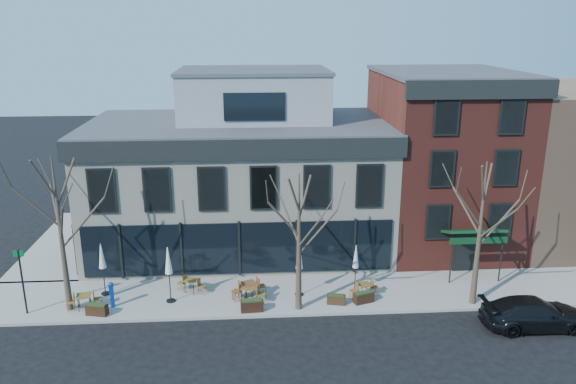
{
  "coord_description": "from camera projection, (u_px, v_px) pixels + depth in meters",
  "views": [
    {
      "loc": [
        0.78,
        -29.21,
        14.0
      ],
      "look_at": [
        2.86,
        2.0,
        4.51
      ],
      "focal_mm": 35.0,
      "sensor_mm": 36.0,
      "label": 1
    }
  ],
  "objects": [
    {
      "name": "cafe_set_3",
      "position": [
        249.0,
        288.0,
        29.33
      ],
      "size": [
        1.92,
        1.18,
        1.0
      ],
      "color": "brown",
      "rests_on": "sidewalk_front"
    },
    {
      "name": "cafe_set_0",
      "position": [
        84.0,
        300.0,
        28.18
      ],
      "size": [
        1.77,
        0.83,
        0.91
      ],
      "color": "brown",
      "rests_on": "sidewalk_front"
    },
    {
      "name": "parked_sedan",
      "position": [
        534.0,
        313.0,
        26.67
      ],
      "size": [
        5.04,
        2.05,
        1.46
      ],
      "primitive_type": "imported",
      "rotation": [
        0.0,
        0.0,
        1.57
      ],
      "color": "black",
      "rests_on": "ground"
    },
    {
      "name": "cafe_set_1",
      "position": [
        192.0,
        284.0,
        29.94
      ],
      "size": [
        1.65,
        1.06,
        0.86
      ],
      "color": "brown",
      "rests_on": "sidewalk_front"
    },
    {
      "name": "umbrella_3",
      "position": [
        299.0,
        259.0,
        29.14
      ],
      "size": [
        0.46,
        0.46,
        2.9
      ],
      "color": "black",
      "rests_on": "sidewalk_front"
    },
    {
      "name": "planter_1",
      "position": [
        252.0,
        305.0,
        27.98
      ],
      "size": [
        1.14,
        0.52,
        0.62
      ],
      "color": "black",
      "rests_on": "sidewalk_front"
    },
    {
      "name": "planter_3",
      "position": [
        364.0,
        297.0,
        28.85
      ],
      "size": [
        1.12,
        0.74,
        0.58
      ],
      "color": "black",
      "rests_on": "sidewalk_front"
    },
    {
      "name": "umbrella_1",
      "position": [
        168.0,
        263.0,
        28.42
      ],
      "size": [
        0.48,
        0.48,
        3.02
      ],
      "color": "black",
      "rests_on": "sidewalk_front"
    },
    {
      "name": "tree_corner",
      "position": [
        61.0,
        233.0,
        27.08
      ],
      "size": [
        3.93,
        3.98,
        7.92
      ],
      "color": "#382B21",
      "rests_on": "sidewalk_front"
    },
    {
      "name": "sidewalk_side",
      "position": [
        70.0,
        243.0,
        36.9
      ],
      "size": [
        4.5,
        12.0,
        0.15
      ],
      "primitive_type": "cube",
      "color": "gray",
      "rests_on": "ground"
    },
    {
      "name": "tree_right",
      "position": [
        480.0,
        232.0,
        27.78
      ],
      "size": [
        3.72,
        3.77,
        7.48
      ],
      "color": "#382B21",
      "rests_on": "sidewalk_front"
    },
    {
      "name": "sidewalk_front",
      "position": [
        300.0,
        293.0,
        30.04
      ],
      "size": [
        33.5,
        4.7,
        0.15
      ],
      "primitive_type": "cube",
      "color": "gray",
      "rests_on": "ground"
    },
    {
      "name": "planter_2",
      "position": [
        336.0,
        299.0,
        28.71
      ],
      "size": [
        0.99,
        0.57,
        0.52
      ],
      "color": "#322110",
      "rests_on": "sidewalk_front"
    },
    {
      "name": "umbrella_4",
      "position": [
        356.0,
        259.0,
        29.57
      ],
      "size": [
        0.43,
        0.43,
        2.66
      ],
      "color": "black",
      "rests_on": "sidewalk_front"
    },
    {
      "name": "call_box",
      "position": [
        112.0,
        293.0,
        28.28
      ],
      "size": [
        0.28,
        0.28,
        1.4
      ],
      "color": "#0B349A",
      "rests_on": "sidewalk_front"
    },
    {
      "name": "tree_mid",
      "position": [
        299.0,
        241.0,
        27.27
      ],
      "size": [
        3.5,
        3.55,
        7.04
      ],
      "color": "#382B21",
      "rests_on": "sidewalk_front"
    },
    {
      "name": "cafe_set_2",
      "position": [
        249.0,
        292.0,
        28.94
      ],
      "size": [
        1.87,
        1.1,
        0.97
      ],
      "color": "brown",
      "rests_on": "sidewalk_front"
    },
    {
      "name": "red_brick_building",
      "position": [
        443.0,
        159.0,
        35.86
      ],
      "size": [
        8.2,
        11.78,
        11.18
      ],
      "color": "maroon",
      "rests_on": "ground"
    },
    {
      "name": "planter_0",
      "position": [
        97.0,
        309.0,
        27.63
      ],
      "size": [
        1.11,
        0.64,
        0.58
      ],
      "color": "black",
      "rests_on": "sidewalk_front"
    },
    {
      "name": "corner_building",
      "position": [
        241.0,
        176.0,
        35.38
      ],
      "size": [
        18.39,
        10.39,
        11.1
      ],
      "color": "beige",
      "rests_on": "ground"
    },
    {
      "name": "ground",
      "position": [
        240.0,
        279.0,
        31.91
      ],
      "size": [
        120.0,
        120.0,
        0.0
      ],
      "primitive_type": "plane",
      "color": "black",
      "rests_on": "ground"
    },
    {
      "name": "sign_pole",
      "position": [
        22.0,
        278.0,
        27.3
      ],
      "size": [
        0.5,
        0.1,
        3.4
      ],
      "color": "black",
      "rests_on": "sidewalk_front"
    },
    {
      "name": "umbrella_0",
      "position": [
        102.0,
        259.0,
        29.22
      ],
      "size": [
        0.46,
        0.46,
        2.9
      ],
      "color": "black",
      "rests_on": "sidewalk_front"
    },
    {
      "name": "cafe_set_5",
      "position": [
        364.0,
        289.0,
        29.47
      ],
      "size": [
        1.67,
        0.81,
        0.85
      ],
      "color": "brown",
      "rests_on": "sidewalk_front"
    }
  ]
}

